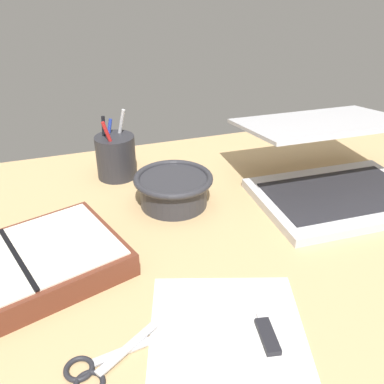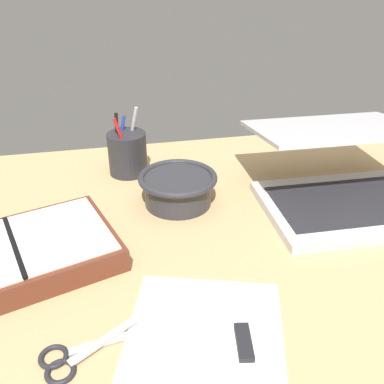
{
  "view_description": "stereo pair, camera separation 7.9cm",
  "coord_description": "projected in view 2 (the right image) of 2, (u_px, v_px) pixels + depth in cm",
  "views": [
    {
      "loc": [
        -22.58,
        -56.28,
        47.69
      ],
      "look_at": [
        -0.69,
        9.01,
        9.0
      ],
      "focal_mm": 40.0,
      "sensor_mm": 36.0,
      "label": 1
    },
    {
      "loc": [
        -14.97,
        -58.36,
        47.69
      ],
      "look_at": [
        -0.69,
        9.01,
        9.0
      ],
      "focal_mm": 40.0,
      "sensor_mm": 36.0,
      "label": 2
    }
  ],
  "objects": [
    {
      "name": "desk_top",
      "position": [
        206.0,
        256.0,
        0.75
      ],
      "size": [
        140.0,
        100.0,
        2.0
      ],
      "primitive_type": "cube",
      "color": "tan",
      "rests_on": "ground"
    },
    {
      "name": "laptop",
      "position": [
        344.0,
        178.0,
        0.87
      ],
      "size": [
        34.92,
        35.24,
        16.02
      ],
      "rotation": [
        0.0,
        0.0,
        -0.03
      ],
      "color": "silver",
      "rests_on": "desk_top"
    },
    {
      "name": "bowl",
      "position": [
        178.0,
        187.0,
        0.87
      ],
      "size": [
        16.16,
        16.16,
        6.58
      ],
      "color": "#2D2D33",
      "rests_on": "desk_top"
    },
    {
      "name": "pen_cup",
      "position": [
        127.0,
        153.0,
        0.99
      ],
      "size": [
        8.93,
        8.93,
        15.52
      ],
      "color": "#28282D",
      "rests_on": "desk_top"
    },
    {
      "name": "planner",
      "position": [
        17.0,
        256.0,
        0.7
      ],
      "size": [
        36.31,
        29.22,
        4.51
      ],
      "rotation": [
        0.0,
        0.0,
        0.31
      ],
      "color": "brown",
      "rests_on": "desk_top"
    },
    {
      "name": "scissors",
      "position": [
        70.0,
        358.0,
        0.55
      ],
      "size": [
        13.6,
        8.87,
        0.8
      ],
      "rotation": [
        0.0,
        0.0,
        0.37
      ],
      "color": "#B7B7BC",
      "rests_on": "desk_top"
    },
    {
      "name": "paper_sheet_front",
      "position": [
        203.0,
        350.0,
        0.56
      ],
      "size": [
        28.63,
        32.72,
        0.16
      ],
      "primitive_type": "cube",
      "rotation": [
        0.0,
        0.0,
        -0.31
      ],
      "color": "white",
      "rests_on": "desk_top"
    },
    {
      "name": "usb_drive",
      "position": [
        245.0,
        341.0,
        0.57
      ],
      "size": [
        3.02,
        7.37,
        1.0
      ],
      "rotation": [
        0.0,
        0.0,
        -0.18
      ],
      "color": "black",
      "rests_on": "desk_top"
    }
  ]
}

